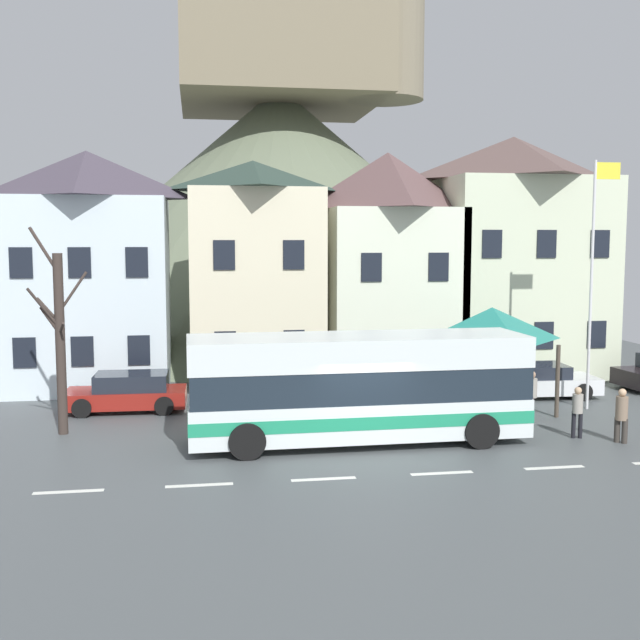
{
  "coord_description": "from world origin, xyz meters",
  "views": [
    {
      "loc": [
        -4.5,
        -19.83,
        5.81
      ],
      "look_at": [
        -0.59,
        4.48,
        3.25
      ],
      "focal_mm": 43.32,
      "sensor_mm": 36.0,
      "label": 1
    }
  ],
  "objects_px": {
    "townhouse_03": "(387,266)",
    "parked_car_00": "(532,381)",
    "townhouse_02": "(254,272)",
    "pedestrian_02": "(622,414)",
    "transit_bus": "(358,389)",
    "pedestrian_03": "(456,396)",
    "parked_car_01": "(128,392)",
    "flagpole": "(594,269)",
    "pedestrian_00": "(531,393)",
    "bus_shelter": "(492,324)",
    "townhouse_04": "(511,255)",
    "hilltop_castle": "(281,201)",
    "pedestrian_01": "(577,408)",
    "townhouse_01": "(89,270)",
    "public_bench": "(470,386)",
    "bare_tree_02": "(59,339)"
  },
  "relations": [
    {
      "from": "pedestrian_02",
      "to": "public_bench",
      "type": "relative_size",
      "value": 0.94
    },
    {
      "from": "transit_bus",
      "to": "pedestrian_03",
      "type": "height_order",
      "value": "transit_bus"
    },
    {
      "from": "townhouse_04",
      "to": "flagpole",
      "type": "bearing_deg",
      "value": -92.65
    },
    {
      "from": "townhouse_02",
      "to": "parked_car_00",
      "type": "height_order",
      "value": "townhouse_02"
    },
    {
      "from": "townhouse_03",
      "to": "public_bench",
      "type": "height_order",
      "value": "townhouse_03"
    },
    {
      "from": "townhouse_01",
      "to": "townhouse_03",
      "type": "distance_m",
      "value": 12.09
    },
    {
      "from": "hilltop_castle",
      "to": "flagpole",
      "type": "xyz_separation_m",
      "value": [
        8.03,
        -23.93,
        -3.38
      ]
    },
    {
      "from": "pedestrian_00",
      "to": "pedestrian_03",
      "type": "relative_size",
      "value": 1.13
    },
    {
      "from": "bare_tree_02",
      "to": "townhouse_02",
      "type": "bearing_deg",
      "value": 51.25
    },
    {
      "from": "townhouse_03",
      "to": "townhouse_02",
      "type": "bearing_deg",
      "value": -179.72
    },
    {
      "from": "hilltop_castle",
      "to": "pedestrian_01",
      "type": "relative_size",
      "value": 23.32
    },
    {
      "from": "townhouse_01",
      "to": "pedestrian_00",
      "type": "bearing_deg",
      "value": -29.14
    },
    {
      "from": "pedestrian_01",
      "to": "bare_tree_02",
      "type": "height_order",
      "value": "bare_tree_02"
    },
    {
      "from": "bus_shelter",
      "to": "pedestrian_02",
      "type": "distance_m",
      "value": 5.74
    },
    {
      "from": "bus_shelter",
      "to": "townhouse_02",
      "type": "bearing_deg",
      "value": 139.24
    },
    {
      "from": "parked_car_00",
      "to": "flagpole",
      "type": "distance_m",
      "value": 4.89
    },
    {
      "from": "hilltop_castle",
      "to": "bus_shelter",
      "type": "height_order",
      "value": "hilltop_castle"
    },
    {
      "from": "townhouse_01",
      "to": "pedestrian_01",
      "type": "bearing_deg",
      "value": -34.92
    },
    {
      "from": "townhouse_04",
      "to": "pedestrian_03",
      "type": "height_order",
      "value": "townhouse_04"
    },
    {
      "from": "parked_car_00",
      "to": "parked_car_01",
      "type": "xyz_separation_m",
      "value": [
        -14.64,
        -0.05,
        0.03
      ]
    },
    {
      "from": "townhouse_03",
      "to": "bus_shelter",
      "type": "relative_size",
      "value": 2.62
    },
    {
      "from": "bus_shelter",
      "to": "parked_car_00",
      "type": "relative_size",
      "value": 0.77
    },
    {
      "from": "pedestrian_01",
      "to": "flagpole",
      "type": "bearing_deg",
      "value": 57.29
    },
    {
      "from": "pedestrian_00",
      "to": "townhouse_02",
      "type": "bearing_deg",
      "value": 134.17
    },
    {
      "from": "pedestrian_02",
      "to": "public_bench",
      "type": "height_order",
      "value": "pedestrian_02"
    },
    {
      "from": "townhouse_03",
      "to": "flagpole",
      "type": "relative_size",
      "value": 1.11
    },
    {
      "from": "parked_car_01",
      "to": "pedestrian_01",
      "type": "height_order",
      "value": "pedestrian_01"
    },
    {
      "from": "townhouse_02",
      "to": "townhouse_03",
      "type": "bearing_deg",
      "value": 0.28
    },
    {
      "from": "pedestrian_02",
      "to": "flagpole",
      "type": "xyz_separation_m",
      "value": [
        1.35,
        4.35,
        3.97
      ]
    },
    {
      "from": "townhouse_02",
      "to": "pedestrian_02",
      "type": "relative_size",
      "value": 5.7
    },
    {
      "from": "pedestrian_00",
      "to": "flagpole",
      "type": "relative_size",
      "value": 0.19
    },
    {
      "from": "parked_car_00",
      "to": "pedestrian_01",
      "type": "bearing_deg",
      "value": -99.11
    },
    {
      "from": "transit_bus",
      "to": "parked_car_01",
      "type": "distance_m",
      "value": 8.74
    },
    {
      "from": "pedestrian_01",
      "to": "flagpole",
      "type": "distance_m",
      "value": 5.85
    },
    {
      "from": "hilltop_castle",
      "to": "pedestrian_03",
      "type": "bearing_deg",
      "value": -83.31
    },
    {
      "from": "parked_car_00",
      "to": "pedestrian_02",
      "type": "xyz_separation_m",
      "value": [
        -0.29,
        -6.59,
        0.24
      ]
    },
    {
      "from": "townhouse_03",
      "to": "parked_car_00",
      "type": "bearing_deg",
      "value": -49.2
    },
    {
      "from": "parked_car_00",
      "to": "pedestrian_01",
      "type": "height_order",
      "value": "pedestrian_01"
    },
    {
      "from": "pedestrian_01",
      "to": "public_bench",
      "type": "xyz_separation_m",
      "value": [
        -1.11,
        5.98,
        -0.42
      ]
    },
    {
      "from": "townhouse_02",
      "to": "pedestrian_03",
      "type": "xyz_separation_m",
      "value": [
        5.89,
        -8.14,
        -3.72
      ]
    },
    {
      "from": "townhouse_04",
      "to": "hilltop_castle",
      "type": "xyz_separation_m",
      "value": [
        -8.4,
        16.08,
        3.07
      ]
    },
    {
      "from": "townhouse_04",
      "to": "bare_tree_02",
      "type": "distance_m",
      "value": 19.85
    },
    {
      "from": "hilltop_castle",
      "to": "bus_shelter",
      "type": "xyz_separation_m",
      "value": [
        4.69,
        -23.31,
        -5.27
      ]
    },
    {
      "from": "townhouse_03",
      "to": "flagpole",
      "type": "height_order",
      "value": "townhouse_03"
    },
    {
      "from": "public_bench",
      "to": "pedestrian_00",
      "type": "bearing_deg",
      "value": -78.6
    },
    {
      "from": "pedestrian_02",
      "to": "pedestrian_03",
      "type": "distance_m",
      "value": 5.1
    },
    {
      "from": "pedestrian_01",
      "to": "public_bench",
      "type": "distance_m",
      "value": 6.09
    },
    {
      "from": "pedestrian_03",
      "to": "pedestrian_02",
      "type": "bearing_deg",
      "value": -42.36
    },
    {
      "from": "townhouse_02",
      "to": "flagpole",
      "type": "distance_m",
      "value": 13.17
    },
    {
      "from": "pedestrian_02",
      "to": "townhouse_03",
      "type": "bearing_deg",
      "value": 109.2
    }
  ]
}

